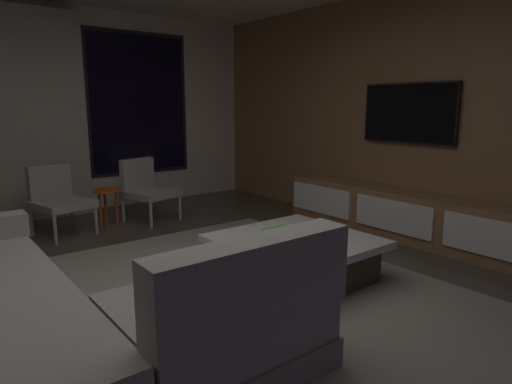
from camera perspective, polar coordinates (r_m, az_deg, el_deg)
floor at (r=3.28m, az=-9.11°, el=-15.07°), size 9.20×9.20×0.00m
back_wall_with_window at (r=6.35m, az=-26.33°, el=9.12°), size 6.60×0.30×2.70m
media_wall at (r=5.16m, az=22.00°, el=9.33°), size 0.12×7.80×2.70m
area_rug at (r=3.36m, az=-2.88°, el=-14.10°), size 3.20×3.80×0.01m
sectional_couch at (r=2.78m, az=-25.54°, el=-14.46°), size 1.98×2.50×0.82m
coffee_table at (r=3.75m, az=4.97°, el=-8.40°), size 1.16×1.16×0.36m
book_stack_on_coffee_table at (r=3.59m, az=2.92°, el=-5.53°), size 0.27×0.21×0.11m
accent_chair_near_window at (r=5.72m, az=-13.91°, el=0.67°), size 0.68×0.69×0.78m
accent_chair_by_curtain at (r=5.42m, az=-24.08°, el=-0.53°), size 0.66×0.68×0.78m
side_stool at (r=5.56m, az=-18.54°, el=-0.51°), size 0.32×0.32×0.46m
media_console at (r=5.08m, az=18.96°, el=-3.02°), size 0.46×3.10×0.52m
mounted_tv at (r=5.20m, az=18.98°, el=9.54°), size 0.05×1.13×0.65m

